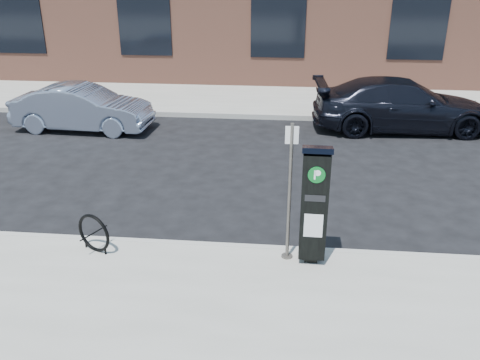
# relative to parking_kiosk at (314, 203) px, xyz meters

# --- Properties ---
(ground) EXTENTS (120.00, 120.00, 0.00)m
(ground) POSITION_rel_parking_kiosk_xyz_m (-0.96, 0.35, -1.14)
(ground) COLOR black
(ground) RESTS_ON ground
(sidewalk_far) EXTENTS (60.00, 12.00, 0.15)m
(sidewalk_far) POSITION_rel_parking_kiosk_xyz_m (-0.96, 14.35, -1.07)
(sidewalk_far) COLOR gray
(sidewalk_far) RESTS_ON ground
(curb_near) EXTENTS (60.00, 0.12, 0.16)m
(curb_near) POSITION_rel_parking_kiosk_xyz_m (-0.96, 0.33, -1.07)
(curb_near) COLOR #9E9B93
(curb_near) RESTS_ON ground
(curb_far) EXTENTS (60.00, 0.12, 0.16)m
(curb_far) POSITION_rel_parking_kiosk_xyz_m (-0.96, 8.37, -1.07)
(curb_far) COLOR #9E9B93
(curb_far) RESTS_ON ground
(parking_kiosk) EXTENTS (0.45, 0.40, 1.94)m
(parking_kiosk) POSITION_rel_parking_kiosk_xyz_m (0.00, 0.00, 0.00)
(parking_kiosk) COLOR black
(parking_kiosk) RESTS_ON sidewalk_near
(sign_pole) EXTENTS (0.20, 0.18, 2.23)m
(sign_pole) POSITION_rel_parking_kiosk_xyz_m (-0.38, 0.05, 0.11)
(sign_pole) COLOR #57534D
(sign_pole) RESTS_ON sidewalk_near
(bike_rack) EXTENTS (0.63, 0.33, 0.66)m
(bike_rack) POSITION_rel_parking_kiosk_xyz_m (-3.50, -0.07, -0.67)
(bike_rack) COLOR black
(bike_rack) RESTS_ON sidewalk_near
(car_silver) EXTENTS (4.01, 1.57, 1.30)m
(car_silver) POSITION_rel_parking_kiosk_xyz_m (-6.38, 6.75, -0.49)
(car_silver) COLOR #828EA6
(car_silver) RESTS_ON ground
(car_dark) EXTENTS (5.19, 2.35, 1.48)m
(car_dark) POSITION_rel_parking_kiosk_xyz_m (2.79, 7.69, -0.41)
(car_dark) COLOR black
(car_dark) RESTS_ON ground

